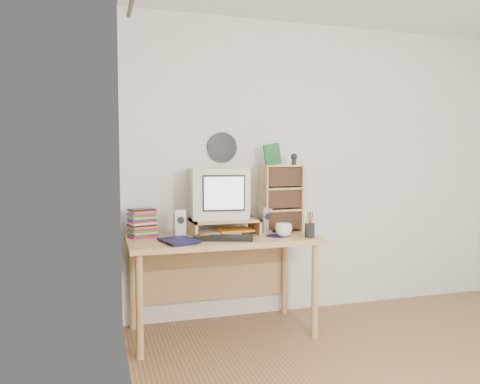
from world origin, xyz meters
TOP-DOWN VIEW (x-y plane):
  - back_wall at (0.00, 1.75)m, footprint 3.50×0.00m
  - left_wall at (-1.75, 0.00)m, footprint 0.00×3.50m
  - curtain at (-1.71, 0.48)m, footprint 0.00×2.20m
  - wall_disc at (-0.93, 1.73)m, footprint 0.25×0.02m
  - desk at (-1.03, 1.44)m, footprint 1.40×0.70m
  - monitor_riser at (-0.98, 1.48)m, footprint 0.52×0.30m
  - crt_monitor at (-1.01, 1.53)m, footprint 0.46×0.46m
  - speaker_left at (-1.34, 1.42)m, footprint 0.08×0.08m
  - speaker_right at (-0.64, 1.46)m, footprint 0.09×0.09m
  - keyboard at (-1.06, 1.22)m, footprint 0.45×0.28m
  - dvd_stack at (-1.60, 1.52)m, footprint 0.21×0.17m
  - cd_rack at (-0.50, 1.50)m, footprint 0.33×0.19m
  - mug at (-0.58, 1.23)m, footprint 0.15×0.15m
  - diary at (-1.49, 1.19)m, footprint 0.30×0.26m
  - mousepad at (-0.62, 1.27)m, footprint 0.21×0.21m
  - pen_cup at (-0.41, 1.15)m, footprint 0.08×0.08m
  - papers at (-0.99, 1.46)m, footprint 0.33×0.25m
  - red_box at (-1.18, 1.28)m, footprint 0.08×0.06m
  - game_box at (-0.57, 1.52)m, footprint 0.13×0.03m
  - webcam at (-0.39, 1.50)m, footprint 0.06×0.06m

SIDE VIEW (x-z plane):
  - desk at x=-1.03m, z-range 0.24..0.99m
  - mousepad at x=-0.62m, z-range 0.75..0.75m
  - keyboard at x=-1.06m, z-range 0.75..0.78m
  - red_box at x=-1.18m, z-range 0.75..0.79m
  - papers at x=-0.99m, z-range 0.75..0.79m
  - diary at x=-1.49m, z-range 0.75..0.80m
  - mug at x=-0.58m, z-range 0.75..0.85m
  - pen_cup at x=-0.41m, z-range 0.75..0.90m
  - monitor_riser at x=-0.98m, z-range 0.78..0.90m
  - speaker_right at x=-0.64m, z-range 0.75..0.95m
  - speaker_left at x=-1.34m, z-range 0.75..0.96m
  - dvd_stack at x=-1.60m, z-range 0.75..1.01m
  - cd_rack at x=-0.50m, z-range 0.75..1.29m
  - crt_monitor at x=-1.01m, z-range 0.87..1.26m
  - curtain at x=-1.71m, z-range 0.05..2.25m
  - back_wall at x=0.00m, z-range -0.50..3.00m
  - left_wall at x=-1.75m, z-range -0.50..3.00m
  - webcam at x=-0.39m, z-range 1.29..1.38m
  - game_box at x=-0.57m, z-range 1.29..1.46m
  - wall_disc at x=-0.93m, z-range 1.30..1.55m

